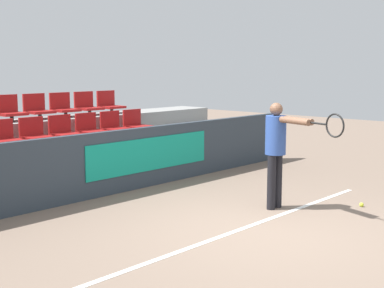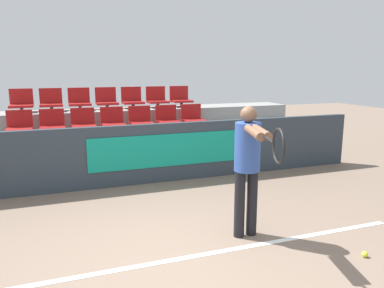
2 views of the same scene
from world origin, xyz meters
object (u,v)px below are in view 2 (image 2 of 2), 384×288
Objects in this scene: stadium_chair_7 at (20,126)px; stadium_chair_14 at (21,103)px; stadium_chair_8 at (52,124)px; stadium_chair_16 at (79,101)px; stadium_chair_1 at (54,151)px; stadium_chair_10 at (113,121)px; stadium_chair_19 at (157,99)px; tennis_ball at (365,254)px; stadium_chair_0 at (17,154)px; stadium_chair_4 at (151,144)px; stadium_chair_12 at (167,119)px; tennis_player at (248,159)px; stadium_chair_18 at (132,99)px; stadium_chair_15 at (51,102)px; stadium_chair_6 at (207,140)px; stadium_chair_5 at (180,142)px; stadium_chair_9 at (83,123)px; stadium_chair_11 at (141,120)px; stadium_chair_3 at (120,146)px; stadium_chair_20 at (181,98)px; stadium_chair_17 at (107,100)px; stadium_chair_2 at (88,149)px; stadium_chair_13 at (193,117)px.

stadium_chair_14 reaches higher than stadium_chair_7.
stadium_chair_16 is at bearing 55.76° from stadium_chair_8.
stadium_chair_14 is (-0.60, 1.77, 0.75)m from stadium_chair_1.
stadium_chair_10 is (1.20, 0.00, 0.00)m from stadium_chair_8.
stadium_chair_7 is 1.00× the size of stadium_chair_19.
tennis_ball is at bearing -82.51° from stadium_chair_19.
stadium_chair_8 is (0.60, 0.88, 0.37)m from stadium_chair_0.
stadium_chair_0 is 2.41m from stadium_chair_4.
tennis_player is at bearing -93.06° from stadium_chair_12.
stadium_chair_12 is 1.00× the size of stadium_chair_18.
stadium_chair_10 is 1.00× the size of stadium_chair_15.
stadium_chair_6 is at bearing -16.37° from stadium_chair_8.
stadium_chair_19 is 0.31× the size of tennis_player.
stadium_chair_6 is 1.00× the size of stadium_chair_18.
stadium_chair_15 is (-3.01, 1.77, 0.75)m from stadium_chair_6.
stadium_chair_14 is at bearing 149.56° from stadium_chair_5.
stadium_chair_9 is (0.60, 0.00, 0.00)m from stadium_chair_8.
stadium_chair_11 is at bearing 0.00° from stadium_chair_10.
stadium_chair_20 is at bearing 44.40° from stadium_chair_3.
stadium_chair_3 is 1.00× the size of stadium_chair_14.
stadium_chair_20 reaches higher than stadium_chair_1.
stadium_chair_4 is at bearing 112.15° from tennis_player.
stadium_chair_8 is at bearing 0.00° from stadium_chair_7.
stadium_chair_11 is at bearing 55.76° from stadium_chair_3.
stadium_chair_17 and stadium_chair_20 have the same top height.
stadium_chair_19 reaches higher than stadium_chair_0.
stadium_chair_19 reaches higher than tennis_ball.
stadium_chair_2 is 1.00× the size of stadium_chair_5.
stadium_chair_20 is 5.11m from tennis_player.
stadium_chair_6 is at bearing -36.30° from stadium_chair_11.
stadium_chair_4 is 1.00× the size of stadium_chair_13.
stadium_chair_0 is 1.00× the size of stadium_chair_16.
tennis_ball is (3.19, -4.15, -0.54)m from stadium_chair_1.
stadium_chair_6 is (3.01, 0.00, 0.00)m from stadium_chair_1.
stadium_chair_18 is at bearing 44.40° from stadium_chair_1.
tennis_player is (2.19, -3.27, 0.41)m from stadium_chair_1.
stadium_chair_19 is at bearing 55.76° from stadium_chair_3.
stadium_chair_6 is 1.13m from stadium_chair_12.
stadium_chair_20 reaches higher than stadium_chair_6.
stadium_chair_7 is at bearing -124.24° from stadium_chair_15.
stadium_chair_7 reaches higher than stadium_chair_0.
stadium_chair_10 is at bearing -36.30° from stadium_chair_15.
stadium_chair_16 is at bearing 55.76° from stadium_chair_0.
stadium_chair_0 is at bearing -153.91° from stadium_chair_20.
stadium_chair_5 is 2.01m from stadium_chair_18.
tennis_ball is (3.79, -5.03, -0.92)m from stadium_chair_7.
stadium_chair_19 is 6.11m from tennis_ball.
stadium_chair_20 reaches higher than stadium_chair_13.
stadium_chair_0 is at bearing 180.00° from stadium_chair_1.
stadium_chair_12 is 1.13m from stadium_chair_20.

